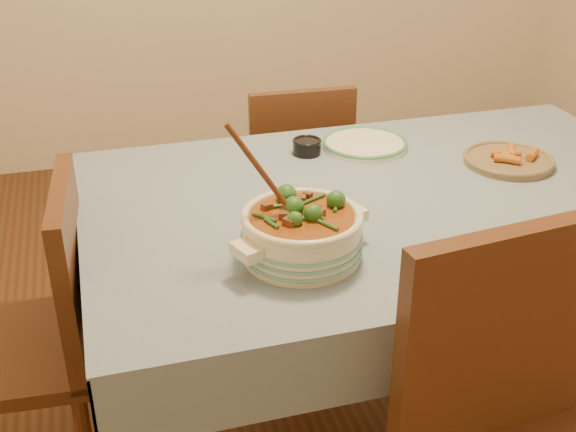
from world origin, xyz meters
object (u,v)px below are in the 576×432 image
object	(u,v)px
chair_far	(296,173)
chair_left	(37,329)
stew_casserole	(302,230)
white_plate	(365,144)
dining_table	(396,224)
condiment_bowl	(307,146)
fried_plate	(509,159)

from	to	relation	value
chair_far	chair_left	size ratio (longest dim) A/B	0.93
stew_casserole	chair_left	size ratio (longest dim) A/B	0.39
white_plate	chair_left	xyz separation A→B (m)	(-1.01, -0.34, -0.26)
dining_table	white_plate	distance (m)	0.36
condiment_bowl	chair_left	xyz separation A→B (m)	(-0.82, -0.34, -0.28)
white_plate	fried_plate	bearing A→B (deg)	-33.68
stew_casserole	condiment_bowl	bearing A→B (deg)	71.43
condiment_bowl	chair_far	bearing A→B (deg)	77.12
white_plate	chair_far	xyz separation A→B (m)	(-0.08, 0.48, -0.30)
white_plate	chair_far	distance (m)	0.57
white_plate	chair_far	bearing A→B (deg)	99.17
stew_casserole	chair_far	xyz separation A→B (m)	(0.31, 1.06, -0.36)
fried_plate	condiment_bowl	bearing A→B (deg)	156.38
condiment_bowl	chair_far	size ratio (longest dim) A/B	0.12
condiment_bowl	fried_plate	distance (m)	0.60
stew_casserole	chair_left	xyz separation A→B (m)	(-0.62, 0.24, -0.32)
fried_plate	chair_far	world-z (taller)	chair_far
fried_plate	white_plate	bearing A→B (deg)	146.32
white_plate	condiment_bowl	distance (m)	0.19
fried_plate	stew_casserole	bearing A→B (deg)	-155.33
stew_casserole	chair_far	bearing A→B (deg)	73.98
white_plate	fried_plate	distance (m)	0.43
stew_casserole	dining_table	bearing A→B (deg)	34.69
stew_casserole	fried_plate	size ratio (longest dim) A/B	1.10
stew_casserole	condiment_bowl	size ratio (longest dim) A/B	3.52
fried_plate	chair_far	distance (m)	0.90
chair_left	stew_casserole	bearing A→B (deg)	73.03
dining_table	chair_left	bearing A→B (deg)	179.97
white_plate	chair_left	size ratio (longest dim) A/B	0.38
stew_casserole	condiment_bowl	world-z (taller)	stew_casserole
chair_far	white_plate	bearing A→B (deg)	101.67
condiment_bowl	dining_table	bearing A→B (deg)	-65.81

